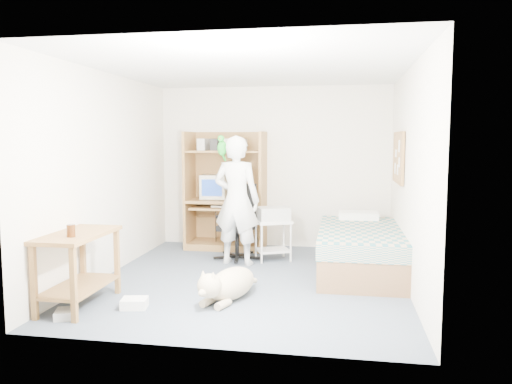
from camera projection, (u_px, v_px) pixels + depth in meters
floor at (251, 280)px, 5.99m from camera, size 4.00×4.00×0.00m
wall_back at (274, 167)px, 7.82m from camera, size 3.60×0.02×2.50m
wall_right at (409, 178)px, 5.55m from camera, size 0.02×4.00×2.50m
wall_left at (108, 175)px, 6.16m from camera, size 0.02×4.00×2.50m
ceiling at (251, 68)px, 5.72m from camera, size 3.60×4.00×0.02m
computer_hutch at (226, 195)px, 7.72m from camera, size 1.20×0.63×1.80m
bed at (360, 249)px, 6.34m from camera, size 1.02×2.02×0.66m
side_desk at (78, 258)px, 5.02m from camera, size 0.50×1.00×0.75m
corkboard at (398, 158)px, 6.42m from camera, size 0.04×0.94×0.66m
office_chair at (238, 232)px, 7.05m from camera, size 0.59×0.59×1.04m
person at (237, 200)px, 6.70m from camera, size 0.69×0.51×1.73m
parrot at (222, 147)px, 6.67m from camera, size 0.13×0.22×0.35m
dog at (228, 284)px, 5.22m from camera, size 0.57×1.03×0.40m
printer_cart at (273, 234)px, 6.95m from camera, size 0.58×0.54×0.57m
printer at (273, 214)px, 6.92m from camera, size 0.51×0.46×0.18m
crt_monitor at (214, 187)px, 7.75m from camera, size 0.41×0.43×0.37m
keyboard at (227, 206)px, 7.58m from camera, size 0.46×0.19×0.03m
pencil_cup at (246, 196)px, 7.58m from camera, size 0.08×0.08×0.12m
drink_glass at (71, 231)px, 4.78m from camera, size 0.08×0.08×0.12m
floor_box_a at (134, 303)px, 4.99m from camera, size 0.28×0.24×0.10m
floor_box_b at (66, 314)px, 4.71m from camera, size 0.25×0.27×0.08m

